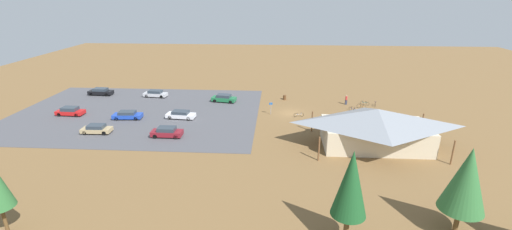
{
  "coord_description": "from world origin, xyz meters",
  "views": [
    {
      "loc": [
        2.33,
        56.72,
        19.94
      ],
      "look_at": [
        5.66,
        4.67,
        1.2
      ],
      "focal_mm": 24.36,
      "sensor_mm": 36.0,
      "label": 1
    }
  ],
  "objects_px": {
    "bicycle_purple_near_porch": "(375,104)",
    "car_silver_far_end": "(155,94)",
    "car_green_by_curb": "(224,98)",
    "bicycle_black_yard_center": "(371,114)",
    "bike_pavilion": "(376,126)",
    "car_blue_back_corner": "(127,115)",
    "pine_center": "(351,184)",
    "car_tan_aisle_side": "(97,129)",
    "bicycle_red_trailside": "(370,120)",
    "car_black_mid_lot": "(101,92)",
    "bicycle_blue_yard_front": "(353,109)",
    "visitor_at_bikes": "(346,100)",
    "bicycle_yellow_lone_east": "(357,116)",
    "bicycle_silver_by_bin": "(299,115)",
    "bicycle_white_mid_cluster": "(326,118)",
    "bicycle_teal_edge_north": "(365,103)",
    "pine_mideast": "(466,180)",
    "lot_sign": "(271,106)",
    "car_maroon_near_entry": "(167,132)",
    "trash_bin": "(285,97)",
    "bicycle_orange_front_row": "(361,106)",
    "car_white_front_row": "(181,115)",
    "car_red_end_stall": "(70,111)"
  },
  "relations": [
    {
      "from": "bicycle_red_trailside",
      "to": "car_black_mid_lot",
      "type": "distance_m",
      "value": 52.0
    },
    {
      "from": "bicycle_teal_edge_north",
      "to": "bicycle_purple_near_porch",
      "type": "xyz_separation_m",
      "value": [
        -1.74,
        0.6,
        0.01
      ]
    },
    {
      "from": "bicycle_red_trailside",
      "to": "bicycle_white_mid_cluster",
      "type": "relative_size",
      "value": 1.0
    },
    {
      "from": "car_green_by_curb",
      "to": "visitor_at_bikes",
      "type": "height_order",
      "value": "visitor_at_bikes"
    },
    {
      "from": "bicycle_white_mid_cluster",
      "to": "visitor_at_bikes",
      "type": "height_order",
      "value": "visitor_at_bikes"
    },
    {
      "from": "bicycle_silver_by_bin",
      "to": "bicycle_white_mid_cluster",
      "type": "bearing_deg",
      "value": 163.7
    },
    {
      "from": "bicycle_teal_edge_north",
      "to": "bicycle_yellow_lone_east",
      "type": "distance_m",
      "value": 8.09
    },
    {
      "from": "bike_pavilion",
      "to": "car_blue_back_corner",
      "type": "relative_size",
      "value": 3.44
    },
    {
      "from": "lot_sign",
      "to": "car_green_by_curb",
      "type": "distance_m",
      "value": 11.04
    },
    {
      "from": "trash_bin",
      "to": "visitor_at_bikes",
      "type": "xyz_separation_m",
      "value": [
        -11.33,
        2.28,
        0.5
      ]
    },
    {
      "from": "visitor_at_bikes",
      "to": "car_white_front_row",
      "type": "bearing_deg",
      "value": 18.26
    },
    {
      "from": "lot_sign",
      "to": "bicycle_silver_by_bin",
      "type": "xyz_separation_m",
      "value": [
        -4.71,
        0.96,
        -1.06
      ]
    },
    {
      "from": "bicycle_teal_edge_north",
      "to": "visitor_at_bikes",
      "type": "relative_size",
      "value": 0.8
    },
    {
      "from": "bicycle_purple_near_porch",
      "to": "car_blue_back_corner",
      "type": "bearing_deg",
      "value": 12.78
    },
    {
      "from": "bicycle_yellow_lone_east",
      "to": "pine_mideast",
      "type": "bearing_deg",
      "value": 95.33
    },
    {
      "from": "pine_center",
      "to": "bicycle_silver_by_bin",
      "type": "relative_size",
      "value": 4.88
    },
    {
      "from": "car_black_mid_lot",
      "to": "bicycle_white_mid_cluster",
      "type": "bearing_deg",
      "value": 165.12
    },
    {
      "from": "bike_pavilion",
      "to": "bicycle_blue_yard_front",
      "type": "relative_size",
      "value": 11.15
    },
    {
      "from": "car_green_by_curb",
      "to": "car_silver_far_end",
      "type": "distance_m",
      "value": 14.22
    },
    {
      "from": "pine_mideast",
      "to": "bicycle_yellow_lone_east",
      "type": "height_order",
      "value": "pine_mideast"
    },
    {
      "from": "car_green_by_curb",
      "to": "bicycle_black_yard_center",
      "type": "bearing_deg",
      "value": 166.83
    },
    {
      "from": "lot_sign",
      "to": "pine_mideast",
      "type": "xyz_separation_m",
      "value": [
        -16.86,
        29.62,
        3.77
      ]
    },
    {
      "from": "bicycle_red_trailside",
      "to": "bicycle_white_mid_cluster",
      "type": "xyz_separation_m",
      "value": [
        7.0,
        -0.81,
        -0.04
      ]
    },
    {
      "from": "bicycle_orange_front_row",
      "to": "bicycle_red_trailside",
      "type": "xyz_separation_m",
      "value": [
        0.15,
        7.13,
        -0.0
      ]
    },
    {
      "from": "bike_pavilion",
      "to": "bicycle_silver_by_bin",
      "type": "bearing_deg",
      "value": -48.92
    },
    {
      "from": "pine_center",
      "to": "car_blue_back_corner",
      "type": "bearing_deg",
      "value": -42.04
    },
    {
      "from": "bicycle_yellow_lone_east",
      "to": "car_tan_aisle_side",
      "type": "xyz_separation_m",
      "value": [
        39.68,
        8.89,
        0.32
      ]
    },
    {
      "from": "bicycle_purple_near_porch",
      "to": "car_silver_far_end",
      "type": "xyz_separation_m",
      "value": [
        42.02,
        -2.94,
        0.37
      ]
    },
    {
      "from": "bike_pavilion",
      "to": "pine_center",
      "type": "distance_m",
      "value": 20.81
    },
    {
      "from": "car_silver_far_end",
      "to": "bicycle_blue_yard_front",
      "type": "bearing_deg",
      "value": 170.48
    },
    {
      "from": "pine_mideast",
      "to": "visitor_at_bikes",
      "type": "relative_size",
      "value": 4.49
    },
    {
      "from": "bike_pavilion",
      "to": "bicycle_teal_edge_north",
      "type": "relative_size",
      "value": 11.45
    },
    {
      "from": "car_tan_aisle_side",
      "to": "car_silver_far_end",
      "type": "bearing_deg",
      "value": -97.43
    },
    {
      "from": "trash_bin",
      "to": "lot_sign",
      "type": "relative_size",
      "value": 0.41
    },
    {
      "from": "lot_sign",
      "to": "car_tan_aisle_side",
      "type": "xyz_separation_m",
      "value": [
        25.48,
        10.03,
        -0.71
      ]
    },
    {
      "from": "bicycle_purple_near_porch",
      "to": "car_maroon_near_entry",
      "type": "xyz_separation_m",
      "value": [
        33.68,
        16.46,
        0.42
      ]
    },
    {
      "from": "bicycle_teal_edge_north",
      "to": "pine_mideast",
      "type": "bearing_deg",
      "value": 89.39
    },
    {
      "from": "bike_pavilion",
      "to": "bicycle_silver_by_bin",
      "type": "distance_m",
      "value": 14.84
    },
    {
      "from": "bicycle_teal_edge_north",
      "to": "bicycle_yellow_lone_east",
      "type": "bearing_deg",
      "value": 67.9
    },
    {
      "from": "bike_pavilion",
      "to": "car_red_end_stall",
      "type": "distance_m",
      "value": 49.05
    },
    {
      "from": "pine_center",
      "to": "bicycle_black_yard_center",
      "type": "xyz_separation_m",
      "value": [
        -9.88,
        -31.61,
        -5.06
      ]
    },
    {
      "from": "bicycle_white_mid_cluster",
      "to": "bicycle_silver_by_bin",
      "type": "bearing_deg",
      "value": -16.3
    },
    {
      "from": "bicycle_white_mid_cluster",
      "to": "car_maroon_near_entry",
      "type": "xyz_separation_m",
      "value": [
        23.69,
        8.49,
        0.41
      ]
    },
    {
      "from": "pine_center",
      "to": "car_tan_aisle_side",
      "type": "bearing_deg",
      "value": -33.2
    },
    {
      "from": "bicycle_orange_front_row",
      "to": "trash_bin",
      "type": "bearing_deg",
      "value": -18.28
    },
    {
      "from": "bicycle_blue_yard_front",
      "to": "bicycle_red_trailside",
      "type": "relative_size",
      "value": 0.87
    },
    {
      "from": "bicycle_blue_yard_front",
      "to": "visitor_at_bikes",
      "type": "relative_size",
      "value": 0.82
    },
    {
      "from": "bicycle_blue_yard_front",
      "to": "car_silver_far_end",
      "type": "distance_m",
      "value": 37.81
    },
    {
      "from": "bicycle_yellow_lone_east",
      "to": "bicycle_white_mid_cluster",
      "type": "bearing_deg",
      "value": 11.65
    },
    {
      "from": "pine_mideast",
      "to": "car_blue_back_corner",
      "type": "xyz_separation_m",
      "value": [
        40.26,
        -25.77,
        -4.47
      ]
    }
  ]
}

